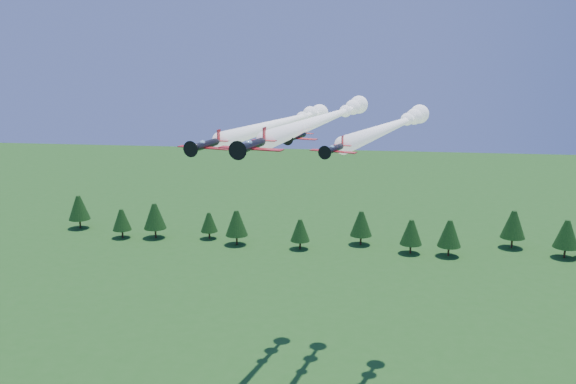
# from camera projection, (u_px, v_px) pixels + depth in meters

# --- Properties ---
(plane_lead) EXTENTS (18.35, 61.93, 3.70)m
(plane_lead) POSITION_uv_depth(u_px,v_px,m) (329.00, 117.00, 112.20)
(plane_lead) COLOR black
(plane_lead) RESTS_ON ground
(plane_left) EXTENTS (18.27, 53.77, 3.70)m
(plane_left) POSITION_uv_depth(u_px,v_px,m) (286.00, 122.00, 118.33)
(plane_left) COLOR black
(plane_left) RESTS_ON ground
(plane_right) EXTENTS (19.11, 48.94, 3.70)m
(plane_right) POSITION_uv_depth(u_px,v_px,m) (395.00, 125.00, 110.13)
(plane_right) COLOR black
(plane_right) RESTS_ON ground
(plane_slot) EXTENTS (6.59, 7.32, 2.32)m
(plane_slot) POSITION_uv_depth(u_px,v_px,m) (297.00, 136.00, 95.81)
(plane_slot) COLOR black
(plane_slot) RESTS_ON ground
(treeline) EXTENTS (170.53, 21.30, 11.97)m
(treeline) POSITION_uv_depth(u_px,v_px,m) (326.00, 224.00, 202.96)
(treeline) COLOR #382314
(treeline) RESTS_ON ground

